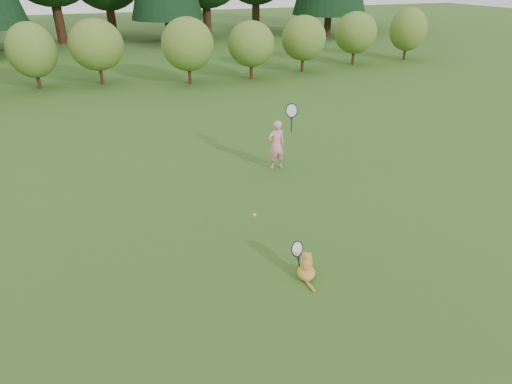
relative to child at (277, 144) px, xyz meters
name	(u,v)px	position (x,y,z in m)	size (l,w,h in m)	color
ground	(262,250)	(-1.60, -3.09, -0.62)	(100.00, 100.00, 0.00)	#305116
shrub_row	(145,49)	(-1.60, 9.91, 0.78)	(28.00, 3.00, 2.80)	#4E6C21
child	(277,144)	(0.00, 0.00, 0.00)	(0.69, 0.45, 1.77)	pink
cat	(306,265)	(-1.23, -4.00, -0.38)	(0.48, 0.68, 0.64)	orange
tennis_ball	(254,215)	(-1.65, -2.88, -0.02)	(0.06, 0.06, 0.06)	gold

